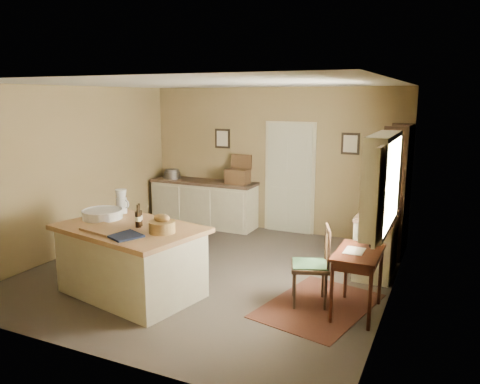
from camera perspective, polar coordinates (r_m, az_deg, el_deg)
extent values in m
plane|color=#4D433B|center=(6.99, -3.56, -9.65)|extent=(5.00, 5.00, 0.00)
cube|color=olive|center=(8.87, 4.01, 3.90)|extent=(5.00, 0.10, 2.70)
cube|color=olive|center=(4.63, -18.60, -3.73)|extent=(5.00, 0.10, 2.70)
cube|color=olive|center=(8.10, -19.47, 2.55)|extent=(0.10, 5.00, 2.70)
cube|color=olive|center=(5.88, 18.27, -0.56)|extent=(0.10, 5.00, 2.70)
plane|color=silver|center=(6.52, -3.86, 13.07)|extent=(5.00, 5.00, 0.00)
cube|color=beige|center=(8.77, 6.05, 1.83)|extent=(0.97, 0.06, 2.11)
cube|color=black|center=(9.24, -2.15, 6.53)|extent=(0.32, 0.02, 0.38)
cube|color=beige|center=(9.23, -2.18, 6.53)|extent=(0.24, 0.01, 0.30)
cube|color=black|center=(8.41, 13.31, 5.74)|extent=(0.32, 0.02, 0.38)
cube|color=beige|center=(8.40, 13.29, 5.74)|extent=(0.24, 0.01, 0.30)
cube|color=beige|center=(5.77, 16.59, -4.04)|extent=(0.25, 1.32, 0.06)
cube|color=beige|center=(5.59, 17.22, 6.49)|extent=(0.25, 1.32, 0.06)
cube|color=white|center=(5.65, 18.10, 1.04)|extent=(0.01, 1.20, 1.00)
cube|color=beige|center=(4.85, 16.52, -0.51)|extent=(0.04, 0.35, 1.00)
cube|color=beige|center=(6.45, 18.68, 2.26)|extent=(0.04, 0.35, 1.00)
cube|color=beige|center=(6.25, -13.11, -8.38)|extent=(1.89, 1.39, 0.85)
cube|color=#9F6B3F|center=(6.11, -13.31, -4.37)|extent=(2.04, 1.54, 0.06)
cylinder|color=white|center=(6.58, -16.41, -2.63)|extent=(0.53, 0.53, 0.11)
cube|color=#9F6B3F|center=(6.00, -16.15, -4.38)|extent=(0.60, 0.47, 0.03)
cube|color=black|center=(5.70, -14.03, -5.11)|extent=(0.53, 0.48, 0.02)
cylinder|color=olive|center=(5.74, -9.48, -4.22)|extent=(0.32, 0.32, 0.14)
cylinder|color=black|center=(6.07, -12.18, -2.73)|extent=(0.07, 0.07, 0.29)
cylinder|color=black|center=(6.01, -12.33, -2.88)|extent=(0.07, 0.07, 0.29)
cube|color=beige|center=(9.32, -4.39, -1.51)|extent=(2.10, 0.58, 0.85)
cube|color=#332319|center=(9.23, -4.43, 1.21)|extent=(2.14, 0.61, 0.05)
cube|color=#472F19|center=(8.88, -0.30, 1.91)|extent=(0.42, 0.31, 0.28)
cylinder|color=#59544F|center=(9.59, -8.28, 2.21)|extent=(0.36, 0.36, 0.18)
cube|color=#492517|center=(5.99, 9.55, -13.50)|extent=(1.42, 1.80, 0.01)
cube|color=#35160C|center=(5.63, 14.26, -7.20)|extent=(0.50, 0.82, 0.03)
cube|color=#35160C|center=(5.65, 14.23, -7.87)|extent=(0.44, 0.76, 0.10)
cube|color=silver|center=(5.63, 13.77, -6.97)|extent=(0.22, 0.30, 0.01)
cylinder|color=black|center=(5.81, 15.68, -6.25)|extent=(0.05, 0.05, 0.05)
cylinder|color=#35160C|center=(5.46, 11.09, -12.01)|extent=(0.04, 0.04, 0.72)
cylinder|color=#35160C|center=(5.39, 15.56, -12.55)|extent=(0.04, 0.04, 0.72)
cylinder|color=#35160C|center=(6.14, 12.77, -9.40)|extent=(0.04, 0.04, 0.72)
cylinder|color=#35160C|center=(6.07, 16.73, -9.83)|extent=(0.04, 0.04, 0.72)
cube|color=beige|center=(7.04, 16.27, -6.27)|extent=(0.50, 0.91, 0.85)
cube|color=#332319|center=(6.92, 16.48, -2.72)|extent=(0.53, 0.95, 0.05)
cylinder|color=silver|center=(6.78, 16.09, -2.38)|extent=(0.22, 0.22, 0.09)
cube|color=black|center=(7.47, 18.09, -0.43)|extent=(0.36, 0.04, 2.10)
cube|color=black|center=(8.35, 18.84, 0.74)|extent=(0.36, 0.04, 2.10)
cube|color=black|center=(7.89, 19.70, 0.08)|extent=(0.02, 0.94, 2.10)
cube|color=black|center=(8.15, 18.04, -6.70)|extent=(0.36, 0.90, 0.03)
cube|color=black|center=(8.01, 18.27, -3.13)|extent=(0.36, 0.90, 0.03)
cube|color=black|center=(7.90, 18.51, 0.56)|extent=(0.36, 0.90, 0.03)
cube|color=black|center=(7.83, 18.70, 3.57)|extent=(0.36, 0.90, 0.03)
cube|color=black|center=(7.79, 18.90, 6.62)|extent=(0.36, 0.90, 0.03)
cylinder|color=white|center=(7.89, 18.54, 0.98)|extent=(0.12, 0.12, 0.11)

